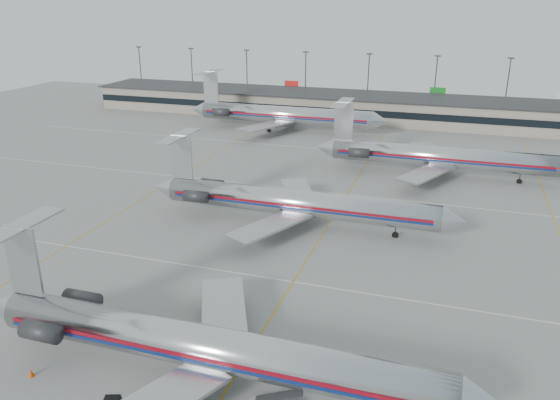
% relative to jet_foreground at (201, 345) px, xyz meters
% --- Properties ---
extents(ground, '(260.00, 260.00, 0.00)m').
position_rel_jet_foreground_xyz_m(ground, '(2.29, 8.08, -3.37)').
color(ground, gray).
rests_on(ground, ground).
extents(apron_markings, '(160.00, 0.15, 0.02)m').
position_rel_jet_foreground_xyz_m(apron_markings, '(2.29, 18.08, -3.36)').
color(apron_markings, silver).
rests_on(apron_markings, ground).
extents(terminal, '(162.00, 17.00, 6.25)m').
position_rel_jet_foreground_xyz_m(terminal, '(2.29, 106.06, -0.21)').
color(terminal, gray).
rests_on(terminal, ground).
extents(light_mast_row, '(163.60, 0.40, 15.28)m').
position_rel_jet_foreground_xyz_m(light_mast_row, '(2.29, 120.08, 5.21)').
color(light_mast_row, '#38383D').
rests_on(light_mast_row, ground).
extents(jet_foreground, '(44.33, 26.11, 11.60)m').
position_rel_jet_foreground_xyz_m(jet_foreground, '(0.00, 0.00, 0.00)').
color(jet_foreground, silver).
rests_on(jet_foreground, ground).
extents(jet_second_row, '(44.14, 25.99, 11.55)m').
position_rel_jet_foreground_xyz_m(jet_second_row, '(-2.54, 33.68, -0.01)').
color(jet_second_row, silver).
rests_on(jet_second_row, ground).
extents(jet_third_row, '(44.78, 27.54, 12.24)m').
position_rel_jet_foreground_xyz_m(jet_third_row, '(14.91, 62.57, 0.19)').
color(jet_third_row, silver).
rests_on(jet_third_row, ground).
extents(jet_back_row, '(48.28, 29.70, 13.20)m').
position_rel_jet_foreground_xyz_m(jet_back_row, '(-21.47, 87.45, 0.47)').
color(jet_back_row, silver).
rests_on(jet_back_row, ground).
extents(cone_left, '(0.64, 0.64, 0.67)m').
position_rel_jet_foreground_xyz_m(cone_left, '(-13.78, -4.02, -3.03)').
color(cone_left, '#D34707').
rests_on(cone_left, ground).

